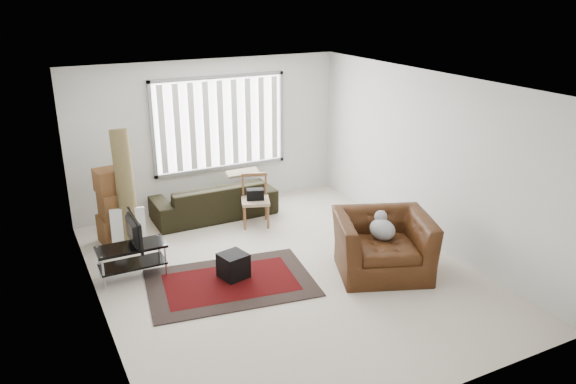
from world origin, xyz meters
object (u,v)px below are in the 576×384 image
moving_boxes (114,209)px  armchair (383,240)px  tv_stand (132,254)px  sofa (214,194)px  side_chair (255,198)px

moving_boxes → armchair: 4.22m
tv_stand → moving_boxes: 1.31m
sofa → armchair: size_ratio=1.31×
sofa → armchair: armchair is taller
moving_boxes → side_chair: (2.28, -0.36, -0.08)m
side_chair → armchair: size_ratio=0.53×
side_chair → armchair: armchair is taller
side_chair → armchair: 2.57m
sofa → side_chair: 0.84m
sofa → armchair: (1.42, -3.06, 0.08)m
tv_stand → moving_boxes: moving_boxes is taller
tv_stand → armchair: (3.21, -1.48, 0.15)m
moving_boxes → side_chair: size_ratio=1.40×
sofa → tv_stand: bearing=41.5°
side_chair → moving_boxes: bearing=-169.2°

